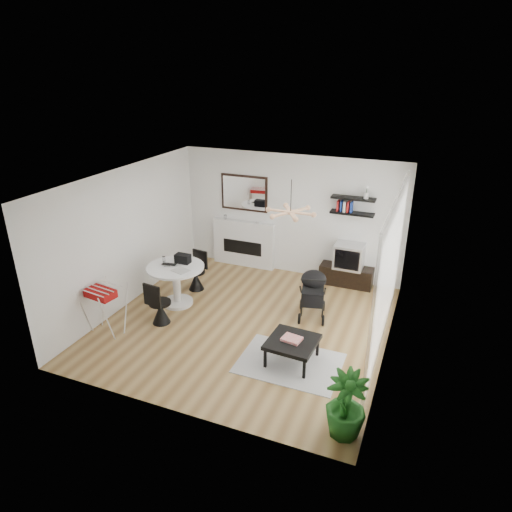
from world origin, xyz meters
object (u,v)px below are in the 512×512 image
at_px(fireplace, 244,238).
at_px(crt_tv, 349,256).
at_px(stroller, 313,295).
at_px(tv_console, 346,276).
at_px(coffee_table, 292,343).
at_px(drying_rack, 105,309).
at_px(dining_table, 176,279).
at_px(potted_plant, 346,405).

distance_m(fireplace, crt_tv, 2.51).
bearing_deg(stroller, tv_console, 64.67).
relative_size(fireplace, coffee_table, 2.70).
xyz_separation_m(tv_console, drying_rack, (-3.55, -3.50, 0.26)).
xyz_separation_m(tv_console, crt_tv, (0.03, -0.00, 0.48)).
relative_size(fireplace, dining_table, 1.93).
distance_m(drying_rack, coffee_table, 3.35).
distance_m(stroller, potted_plant, 3.04).
height_order(tv_console, dining_table, dining_table).
xyz_separation_m(tv_console, dining_table, (-2.94, -2.12, 0.33)).
relative_size(crt_tv, potted_plant, 0.65).
bearing_deg(coffee_table, dining_table, 160.19).
bearing_deg(fireplace, stroller, -37.93).
bearing_deg(crt_tv, stroller, -103.19).
height_order(drying_rack, coffee_table, drying_rack).
bearing_deg(potted_plant, coffee_table, 131.89).
height_order(tv_console, coffee_table, tv_console).
relative_size(fireplace, crt_tv, 3.56).
relative_size(drying_rack, stroller, 0.93).
xyz_separation_m(dining_table, drying_rack, (-0.61, -1.38, -0.07)).
bearing_deg(coffee_table, fireplace, 124.83).
distance_m(fireplace, stroller, 2.73).
distance_m(fireplace, dining_table, 2.30).
distance_m(tv_console, coffee_table, 3.11).
bearing_deg(coffee_table, stroller, 93.72).
bearing_deg(tv_console, potted_plant, -78.53).
xyz_separation_m(fireplace, crt_tv, (2.50, -0.13, 0.00)).
distance_m(tv_console, potted_plant, 4.42).
distance_m(crt_tv, stroller, 1.60).
relative_size(dining_table, stroller, 1.15).
xyz_separation_m(tv_console, coffee_table, (-0.23, -3.10, 0.15)).
height_order(tv_console, stroller, stroller).
height_order(dining_table, potted_plant, potted_plant).
height_order(tv_console, potted_plant, potted_plant).
xyz_separation_m(dining_table, coffee_table, (2.71, -0.98, -0.18)).
bearing_deg(tv_console, coffee_table, -94.19).
bearing_deg(fireplace, coffee_table, -55.17).
bearing_deg(dining_table, coffee_table, -19.81).
bearing_deg(crt_tv, fireplace, 176.94).
relative_size(tv_console, coffee_table, 1.41).
bearing_deg(tv_console, fireplace, 176.97).
bearing_deg(stroller, dining_table, 179.24).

